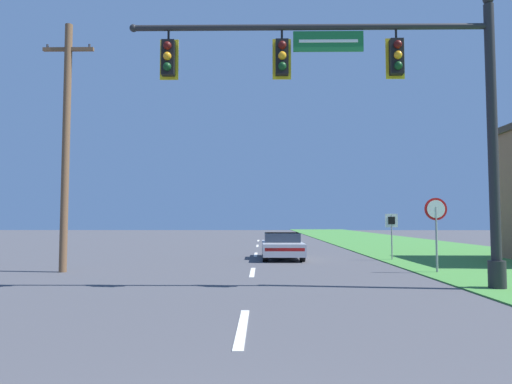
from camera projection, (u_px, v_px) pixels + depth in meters
The scene contains 7 objects.
grass_verge_right at pixel (410, 246), 31.40m from camera, with size 10.00×110.00×0.04m.
road_center_line at pixel (256, 255), 23.55m from camera, with size 0.16×34.80×0.01m.
signal_mast at pixel (390, 103), 12.06m from camera, with size 9.86×0.47×7.80m.
car_ahead at pixel (282, 246), 21.20m from camera, with size 1.87×4.42×1.19m.
stop_sign at pixel (436, 218), 15.46m from camera, with size 0.76×0.07×2.50m.
route_sign_post at pixel (392, 226), 20.29m from camera, with size 0.55×0.06×2.03m.
utility_pole_near at pixel (66, 142), 15.96m from camera, with size 1.80×0.26×8.74m.
Camera 1 is at (0.33, -1.71, 1.79)m, focal length 32.00 mm.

